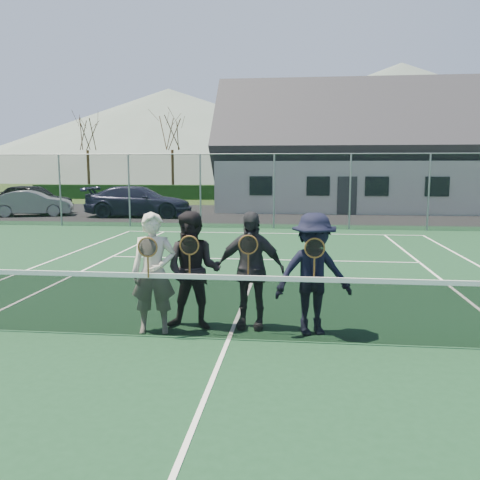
{
  "coord_description": "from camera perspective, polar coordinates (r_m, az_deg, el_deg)",
  "views": [
    {
      "loc": [
        0.95,
        -6.93,
        2.47
      ],
      "look_at": [
        -0.01,
        1.5,
        1.25
      ],
      "focal_mm": 38.0,
      "sensor_mm": 36.0,
      "label": 1
    }
  ],
  "objects": [
    {
      "name": "clubhouse",
      "position": [
        31.12,
        12.33,
        10.78
      ],
      "size": [
        15.6,
        8.2,
        7.7
      ],
      "color": "silver",
      "rests_on": "ground"
    },
    {
      "name": "court_surface",
      "position": [
        7.42,
        -1.28,
        -11.19
      ],
      "size": [
        30.0,
        30.0,
        0.02
      ],
      "primitive_type": "cube",
      "color": "#14381E",
      "rests_on": "ground"
    },
    {
      "name": "car_a",
      "position": [
        30.15,
        -22.32,
        4.35
      ],
      "size": [
        4.93,
        2.96,
        1.57
      ],
      "primitive_type": "imported",
      "rotation": [
        0.0,
        0.0,
        1.32
      ],
      "color": "black",
      "rests_on": "ground"
    },
    {
      "name": "car_c",
      "position": [
        25.98,
        -11.29,
        4.26
      ],
      "size": [
        5.37,
        2.29,
        1.54
      ],
      "primitive_type": "imported",
      "rotation": [
        0.0,
        0.0,
        1.59
      ],
      "color": "#1B1C37",
      "rests_on": "ground"
    },
    {
      "name": "player_d",
      "position": [
        7.51,
        8.25,
        -3.82
      ],
      "size": [
        1.31,
        0.98,
        1.8
      ],
      "color": "black",
      "rests_on": "court_surface"
    },
    {
      "name": "ground",
      "position": [
        27.06,
        4.46,
        2.9
      ],
      "size": [
        220.0,
        220.0,
        0.0
      ],
      "primitive_type": "plane",
      "color": "#2D4719",
      "rests_on": "ground"
    },
    {
      "name": "tree_d",
      "position": [
        41.57,
        22.41,
        12.14
      ],
      "size": [
        3.2,
        3.2,
        7.77
      ],
      "color": "#3C2816",
      "rests_on": "ground"
    },
    {
      "name": "player_b",
      "position": [
        7.71,
        -5.24,
        -3.45
      ],
      "size": [
        0.91,
        0.72,
        1.8
      ],
      "color": "black",
      "rests_on": "court_surface"
    },
    {
      "name": "tree_a",
      "position": [
        43.51,
        -16.85,
        12.2
      ],
      "size": [
        3.2,
        3.2,
        7.77
      ],
      "color": "#3D2816",
      "rests_on": "ground"
    },
    {
      "name": "tarmac_carpark",
      "position": [
        27.5,
        -3.91,
        3.0
      ],
      "size": [
        40.0,
        12.0,
        0.01
      ],
      "primitive_type": "cube",
      "color": "black",
      "rests_on": "ground"
    },
    {
      "name": "hill_west",
      "position": [
        105.39,
        -7.94,
        11.63
      ],
      "size": [
        110.0,
        110.0,
        18.0
      ],
      "primitive_type": "cone",
      "color": "slate",
      "rests_on": "ground"
    },
    {
      "name": "hill_centre",
      "position": [
        104.05,
        17.45,
        12.49
      ],
      "size": [
        120.0,
        120.0,
        22.0
      ],
      "primitive_type": "cone",
      "color": "slate",
      "rests_on": "ground"
    },
    {
      "name": "hedge_row",
      "position": [
        38.99,
        5.11,
        5.31
      ],
      "size": [
        40.0,
        1.2,
        1.1
      ],
      "primitive_type": "cube",
      "color": "black",
      "rests_on": "ground"
    },
    {
      "name": "perimeter_fence",
      "position": [
        20.48,
        3.84,
        5.5
      ],
      "size": [
        30.07,
        0.07,
        3.02
      ],
      "color": "slate",
      "rests_on": "ground"
    },
    {
      "name": "court_markings",
      "position": [
        7.41,
        -1.28,
        -11.08
      ],
      "size": [
        11.03,
        23.83,
        0.01
      ],
      "color": "white",
      "rests_on": "court_surface"
    },
    {
      "name": "player_c",
      "position": [
        7.74,
        1.13,
        -3.37
      ],
      "size": [
        1.08,
        0.54,
        1.8
      ],
      "color": "#26272C",
      "rests_on": "court_surface"
    },
    {
      "name": "tennis_net",
      "position": [
        7.26,
        -1.29,
        -7.24
      ],
      "size": [
        11.68,
        0.08,
        1.1
      ],
      "color": "slate",
      "rests_on": "ground"
    },
    {
      "name": "tree_c",
      "position": [
        40.09,
        8.17,
        12.83
      ],
      "size": [
        3.2,
        3.2,
        7.77
      ],
      "color": "#352413",
      "rests_on": "ground"
    },
    {
      "name": "car_b",
      "position": [
        28.05,
        -22.3,
        3.83
      ],
      "size": [
        4.15,
        2.52,
        1.29
      ],
      "primitive_type": "imported",
      "rotation": [
        0.0,
        0.0,
        1.89
      ],
      "color": "gray",
      "rests_on": "ground"
    },
    {
      "name": "player_a",
      "position": [
        7.61,
        -9.67,
        -3.67
      ],
      "size": [
        0.72,
        0.55,
        1.8
      ],
      "color": "beige",
      "rests_on": "court_surface"
    },
    {
      "name": "tree_b",
      "position": [
        41.29,
        -7.66,
        12.7
      ],
      "size": [
        3.2,
        3.2,
        7.77
      ],
      "color": "#392414",
      "rests_on": "ground"
    }
  ]
}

